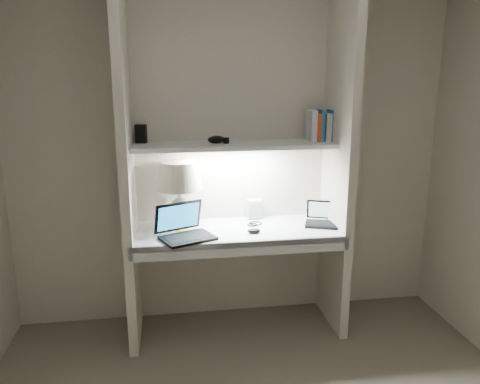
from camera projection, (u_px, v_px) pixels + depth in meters
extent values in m
cube|color=beige|center=(231.00, 155.00, 3.45)|extent=(3.20, 0.01, 2.50)
cube|color=beige|center=(127.00, 165.00, 3.08)|extent=(0.06, 0.55, 2.50)
cube|color=beige|center=(339.00, 159.00, 3.29)|extent=(0.06, 0.55, 2.50)
cube|color=white|center=(236.00, 232.00, 3.31)|extent=(1.40, 0.55, 0.04)
cube|color=silver|center=(242.00, 249.00, 3.06)|extent=(1.46, 0.03, 0.10)
cube|color=silver|center=(234.00, 145.00, 3.25)|extent=(1.40, 0.36, 0.03)
cube|color=white|center=(234.00, 149.00, 3.26)|extent=(0.60, 0.04, 0.02)
cylinder|color=white|center=(181.00, 226.00, 3.34)|extent=(0.12, 0.12, 0.02)
ellipsoid|color=white|center=(180.00, 211.00, 3.31)|extent=(0.16, 0.16, 0.20)
cylinder|color=white|center=(180.00, 195.00, 3.28)|extent=(0.03, 0.03, 0.09)
sphere|color=#FFD899|center=(179.00, 183.00, 3.26)|extent=(0.05, 0.05, 0.05)
cube|color=black|center=(188.00, 238.00, 3.08)|extent=(0.40, 0.35, 0.02)
cube|color=black|center=(188.00, 237.00, 3.08)|extent=(0.33, 0.26, 0.00)
cube|color=black|center=(178.00, 217.00, 3.17)|extent=(0.33, 0.19, 0.21)
cube|color=#188ACF|center=(179.00, 217.00, 3.17)|extent=(0.29, 0.16, 0.17)
cube|color=black|center=(323.00, 224.00, 3.37)|extent=(0.30, 0.25, 0.02)
cube|color=black|center=(323.00, 223.00, 3.37)|extent=(0.24, 0.19, 0.00)
cube|color=black|center=(324.00, 210.00, 3.45)|extent=(0.26, 0.14, 0.15)
cube|color=silver|center=(324.00, 210.00, 3.44)|extent=(0.22, 0.11, 0.12)
cube|color=silver|center=(254.00, 209.00, 3.52)|extent=(0.11, 0.07, 0.15)
ellipsoid|color=black|center=(254.00, 231.00, 3.21)|extent=(0.09, 0.06, 0.03)
torus|color=black|center=(255.00, 223.00, 3.41)|extent=(0.12, 0.12, 0.01)
cube|color=#F8F434|center=(182.00, 231.00, 3.25)|extent=(0.08, 0.08, 0.00)
cube|color=silver|center=(335.00, 127.00, 3.37)|extent=(0.03, 0.15, 0.20)
cube|color=#245291|center=(331.00, 125.00, 3.36)|extent=(0.04, 0.15, 0.22)
cube|color=silver|center=(326.00, 127.00, 3.36)|extent=(0.04, 0.15, 0.20)
cube|color=teal|center=(320.00, 125.00, 3.35)|extent=(0.02, 0.15, 0.22)
cube|color=#C5401B|center=(316.00, 127.00, 3.35)|extent=(0.03, 0.15, 0.20)
cube|color=silver|center=(312.00, 126.00, 3.34)|extent=(0.04, 0.15, 0.22)
cube|color=black|center=(141.00, 134.00, 3.25)|extent=(0.08, 0.07, 0.13)
ellipsoid|color=black|center=(216.00, 140.00, 3.22)|extent=(0.15, 0.13, 0.05)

